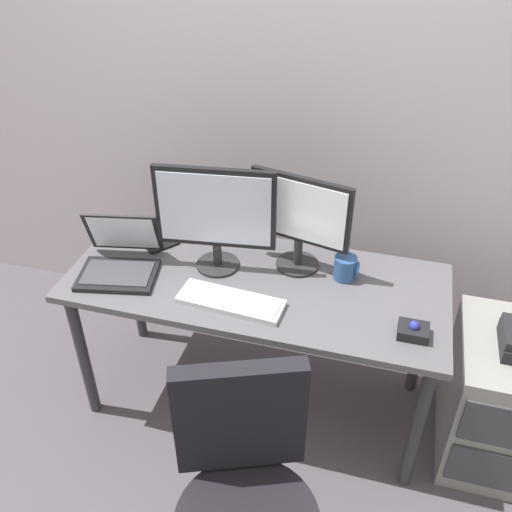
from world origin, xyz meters
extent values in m
plane|color=#4C464D|center=(0.00, 0.00, 0.00)|extent=(8.00, 8.00, 0.00)
cube|color=beige|center=(0.00, 0.67, 1.40)|extent=(6.00, 0.10, 2.80)
cube|color=#514E54|center=(0.00, 0.00, 0.70)|extent=(1.54, 0.64, 0.03)
cylinder|color=#2D2D33|center=(-0.71, -0.26, 0.34)|extent=(0.05, 0.05, 0.68)
cylinder|color=#2D2D33|center=(0.71, -0.26, 0.34)|extent=(0.05, 0.05, 0.68)
cylinder|color=#2D2D33|center=(-0.71, 0.26, 0.34)|extent=(0.05, 0.05, 0.68)
cylinder|color=#2D2D33|center=(0.71, 0.26, 0.34)|extent=(0.05, 0.05, 0.68)
cube|color=gray|center=(1.04, 0.01, 0.30)|extent=(0.42, 0.52, 0.60)
cube|color=#38383D|center=(1.04, -0.25, 0.18)|extent=(0.38, 0.01, 0.21)
cube|color=black|center=(0.98, -0.01, 0.68)|extent=(0.05, 0.18, 0.04)
cube|color=black|center=(0.14, -0.70, 0.75)|extent=(0.39, 0.20, 0.42)
cylinder|color=#262628|center=(-0.18, 0.05, 0.72)|extent=(0.18, 0.18, 0.01)
cylinder|color=#262628|center=(-0.18, 0.05, 0.77)|extent=(0.04, 0.04, 0.10)
cube|color=black|center=(-0.18, 0.05, 0.99)|extent=(0.48, 0.09, 0.34)
cube|color=silver|center=(-0.18, 0.04, 0.99)|extent=(0.44, 0.06, 0.30)
cylinder|color=#262628|center=(0.14, 0.14, 0.72)|extent=(0.18, 0.18, 0.01)
cylinder|color=#262628|center=(0.14, 0.14, 0.78)|extent=(0.04, 0.04, 0.12)
cube|color=black|center=(0.14, 0.14, 0.99)|extent=(0.42, 0.12, 0.28)
cube|color=white|center=(0.14, 0.13, 0.99)|extent=(0.38, 0.09, 0.25)
cube|color=silver|center=(-0.05, -0.17, 0.72)|extent=(0.42, 0.17, 0.02)
cube|color=white|center=(-0.05, -0.17, 0.74)|extent=(0.39, 0.14, 0.01)
cube|color=black|center=(-0.55, -0.13, 0.72)|extent=(0.35, 0.28, 0.02)
cube|color=#38383D|center=(-0.55, -0.13, 0.74)|extent=(0.30, 0.22, 0.00)
cube|color=black|center=(-0.58, 0.01, 0.84)|extent=(0.32, 0.14, 0.21)
cube|color=silver|center=(-0.58, 0.01, 0.84)|extent=(0.28, 0.12, 0.18)
cube|color=black|center=(0.63, -0.16, 0.73)|extent=(0.11, 0.09, 0.04)
sphere|color=navy|center=(0.63, -0.16, 0.76)|extent=(0.04, 0.04, 0.04)
cylinder|color=#2A4F84|center=(0.34, 0.11, 0.76)|extent=(0.09, 0.09, 0.10)
torus|color=#2A5293|center=(0.39, 0.11, 0.77)|extent=(0.01, 0.06, 0.06)
cube|color=black|center=(-0.46, 0.13, 0.72)|extent=(0.14, 0.15, 0.01)
camera|label=1|loc=(0.48, -1.74, 2.13)|focal=39.64mm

